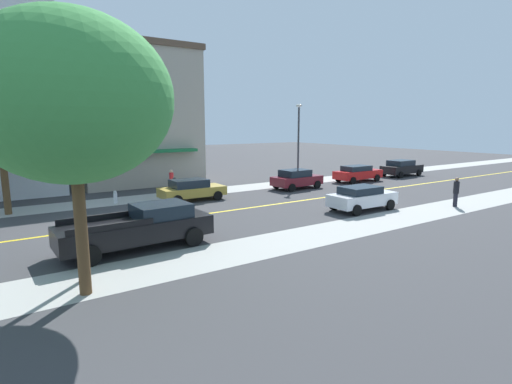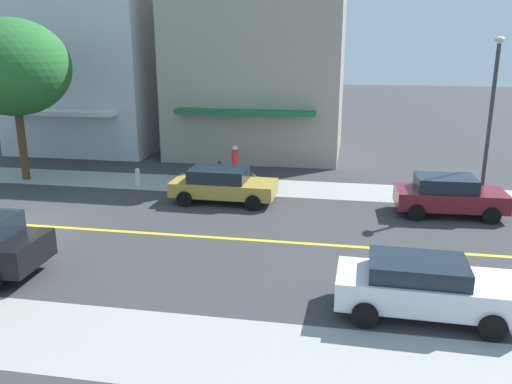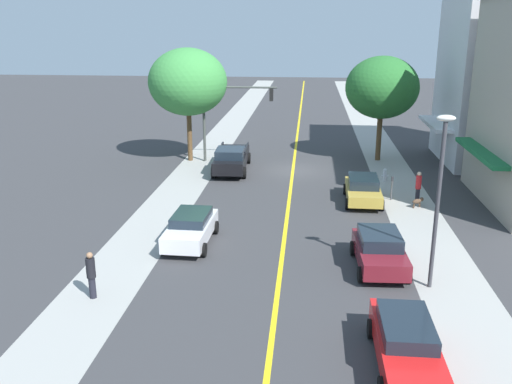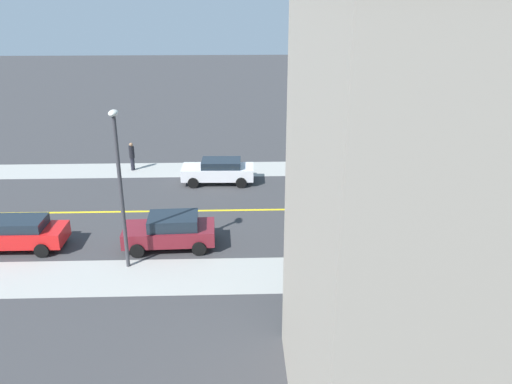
# 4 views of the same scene
# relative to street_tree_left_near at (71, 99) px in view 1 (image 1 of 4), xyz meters

# --- Properties ---
(ground_plane) EXTENTS (140.00, 140.00, 0.00)m
(ground_plane) POSITION_rel_street_tree_left_near_xyz_m (-7.79, 2.26, -5.82)
(ground_plane) COLOR #38383A
(sidewalk_left) EXTENTS (2.94, 126.00, 0.01)m
(sidewalk_left) POSITION_rel_street_tree_left_near_xyz_m (-14.64, 2.26, -5.82)
(sidewalk_left) COLOR #9E9E99
(sidewalk_left) RESTS_ON ground
(sidewalk_right) EXTENTS (2.94, 126.00, 0.01)m
(sidewalk_right) POSITION_rel_street_tree_left_near_xyz_m (-0.94, 2.26, -5.82)
(sidewalk_right) COLOR #9E9E99
(sidewalk_right) RESTS_ON ground
(road_centerline_stripe) EXTENTS (0.20, 126.00, 0.00)m
(road_centerline_stripe) POSITION_rel_street_tree_left_near_xyz_m (-7.79, 2.26, -5.82)
(road_centerline_stripe) COLOR yellow
(road_centerline_stripe) RESTS_ON ground
(corner_shop_building) EXTENTS (9.37, 10.15, 11.76)m
(corner_shop_building) POSITION_rel_street_tree_left_near_xyz_m (-23.02, 8.72, 0.07)
(corner_shop_building) COLOR #A39989
(corner_shop_building) RESTS_ON ground
(street_tree_left_near) EXTENTS (5.71, 5.71, 8.26)m
(street_tree_left_near) POSITION_rel_street_tree_left_near_xyz_m (0.00, 0.00, 0.00)
(street_tree_left_near) COLOR brown
(street_tree_left_near) RESTS_ON ground
(fire_hydrant) EXTENTS (0.44, 0.24, 0.85)m
(fire_hydrant) POSITION_rel_street_tree_left_near_xyz_m (-13.86, 4.50, -5.40)
(fire_hydrant) COLOR silver
(fire_hydrant) RESTS_ON ground
(parking_meter) EXTENTS (0.12, 0.18, 1.42)m
(parking_meter) POSITION_rel_street_tree_left_near_xyz_m (-13.73, 8.56, -4.89)
(parking_meter) COLOR #4C4C51
(parking_meter) RESTS_ON ground
(traffic_light_mast) EXTENTS (5.45, 0.32, 6.08)m
(traffic_light_mast) POSITION_rel_street_tree_left_near_xyz_m (-2.87, 0.14, -1.77)
(traffic_light_mast) COLOR #474C47
(traffic_light_mast) RESTS_ON ground
(street_lamp) EXTENTS (0.70, 0.36, 6.79)m
(street_lamp) POSITION_rel_street_tree_left_near_xyz_m (-13.71, 19.84, -1.66)
(street_lamp) COLOR #38383D
(street_lamp) RESTS_ON ground
(red_sedan_left_curb) EXTENTS (1.94, 4.74, 1.46)m
(red_sedan_left_curb) POSITION_rel_street_tree_left_near_xyz_m (-11.89, 25.31, -5.04)
(red_sedan_left_curb) COLOR red
(red_sedan_left_curb) RESTS_ON ground
(gold_sedan_left_curb) EXTENTS (2.15, 4.41, 1.46)m
(gold_sedan_left_curb) POSITION_rel_street_tree_left_near_xyz_m (-12.03, 9.08, -5.06)
(gold_sedan_left_curb) COLOR #B29338
(gold_sedan_left_curb) RESTS_ON ground
(black_sedan_left_curb) EXTENTS (2.24, 4.78, 1.61)m
(black_sedan_left_curb) POSITION_rel_street_tree_left_near_xyz_m (-12.15, 31.99, -4.98)
(black_sedan_left_curb) COLOR black
(black_sedan_left_curb) RESTS_ON ground
(maroon_sedan_left_curb) EXTENTS (2.22, 4.20, 1.55)m
(maroon_sedan_left_curb) POSITION_rel_street_tree_left_near_xyz_m (-11.92, 18.20, -5.02)
(maroon_sedan_left_curb) COLOR maroon
(maroon_sedan_left_curb) RESTS_ON ground
(white_sedan_right_curb) EXTENTS (2.10, 4.37, 1.46)m
(white_sedan_right_curb) POSITION_rel_street_tree_left_near_xyz_m (-3.47, 16.28, -5.04)
(white_sedan_right_curb) COLOR silver
(white_sedan_right_curb) RESTS_ON ground
(black_pickup_truck) EXTENTS (2.49, 6.25, 1.79)m
(black_pickup_truck) POSITION_rel_street_tree_left_near_xyz_m (-3.53, 2.86, -4.91)
(black_pickup_truck) COLOR black
(black_pickup_truck) RESTS_ON ground
(pedestrian_red_shirt) EXTENTS (0.32, 0.32, 1.84)m
(pedestrian_red_shirt) POSITION_rel_street_tree_left_near_xyz_m (-15.16, 8.93, -4.83)
(pedestrian_red_shirt) COLOR black
(pedestrian_red_shirt) RESTS_ON ground
(pedestrian_black_shirt) EXTENTS (0.34, 0.34, 1.85)m
(pedestrian_black_shirt) POSITION_rel_street_tree_left_near_xyz_m (-0.89, 21.97, -4.83)
(pedestrian_black_shirt) COLOR black
(pedestrian_black_shirt) RESTS_ON ground
(small_dog) EXTENTS (0.72, 0.55, 0.56)m
(small_dog) POSITION_rel_street_tree_left_near_xyz_m (-15.01, 9.85, -5.45)
(small_dog) COLOR #4C3828
(small_dog) RESTS_ON ground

